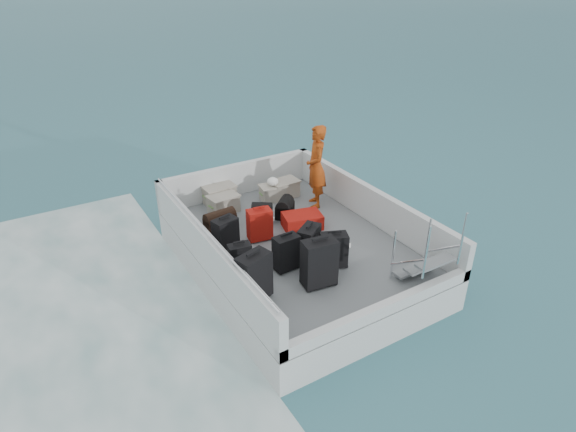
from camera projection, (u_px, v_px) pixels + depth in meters
name	position (u px, v px, depth m)	size (l,w,h in m)	color
ground	(295.00, 269.00, 9.23)	(160.00, 160.00, 0.00)	#1C5363
wake_foam	(17.00, 366.00, 7.04)	(10.00, 10.00, 0.00)	white
ferry_hull	(295.00, 256.00, 9.08)	(3.60, 5.00, 0.60)	silver
deck	(295.00, 242.00, 8.94)	(3.30, 4.70, 0.02)	slate
deck_fittings	(321.00, 227.00, 8.67)	(3.60, 5.00, 0.90)	silver
suitcase_0	(254.00, 278.00, 7.24)	(0.52, 0.29, 0.80)	black
suitcase_1	(240.00, 259.00, 7.90)	(0.37, 0.21, 0.56)	black
suitcase_2	(226.00, 235.00, 8.54)	(0.43, 0.26, 0.62)	black
suitcase_3	(319.00, 264.00, 7.56)	(0.54, 0.31, 0.81)	black
suitcase_4	(286.00, 253.00, 7.99)	(0.43, 0.25, 0.63)	black
suitcase_5	(260.00, 225.00, 8.86)	(0.44, 0.26, 0.61)	#AB110D
suitcase_6	(334.00, 251.00, 8.08)	(0.45, 0.27, 0.62)	black
suitcase_7	(309.00, 244.00, 8.24)	(0.46, 0.26, 0.65)	black
suitcase_8	(302.00, 221.00, 9.33)	(0.48, 0.73, 0.29)	#AB110D
duffel_0	(220.00, 223.00, 9.24)	(0.60, 0.30, 0.32)	black
duffel_1	(262.00, 214.00, 9.53)	(0.40, 0.30, 0.32)	black
duffel_2	(285.00, 209.00, 9.72)	(0.42, 0.30, 0.32)	black
crate_0	(224.00, 204.00, 9.90)	(0.57, 0.39, 0.35)	#9F978A
crate_1	(219.00, 195.00, 10.25)	(0.63, 0.43, 0.38)	#9F978A
crate_2	(273.00, 193.00, 10.40)	(0.52, 0.36, 0.31)	#9F978A
crate_3	(284.00, 189.00, 10.55)	(0.57, 0.40, 0.35)	#9F978A
yellow_bag	(285.00, 191.00, 10.62)	(0.28, 0.26, 0.22)	yellow
white_bag	(273.00, 183.00, 10.29)	(0.24, 0.24, 0.18)	white
passenger	(316.00, 167.00, 9.86)	(0.64, 0.41, 1.74)	#E65515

